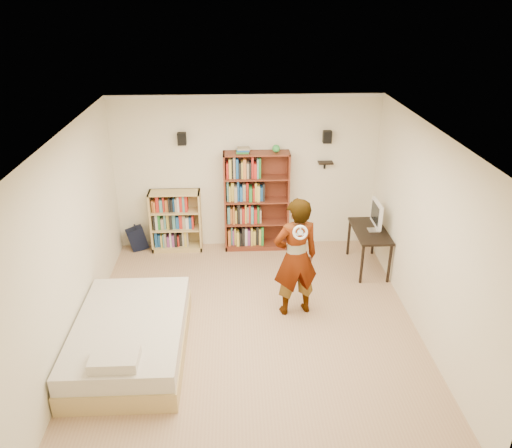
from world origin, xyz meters
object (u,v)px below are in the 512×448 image
at_px(person, 296,258).
at_px(low_bookshelf, 176,221).
at_px(daybed, 130,333).
at_px(computer_desk, 368,249).
at_px(tall_bookshelf, 256,202).

bearing_deg(person, low_bookshelf, -59.95).
distance_m(low_bookshelf, daybed, 2.84).
bearing_deg(person, daybed, 7.89).
relative_size(low_bookshelf, computer_desk, 1.07).
xyz_separation_m(tall_bookshelf, computer_desk, (1.80, -0.81, -0.54)).
bearing_deg(low_bookshelf, computer_desk, -14.20).
height_order(computer_desk, person, person).
bearing_deg(tall_bookshelf, daybed, -121.45).
xyz_separation_m(low_bookshelf, person, (1.85, -2.00, 0.33)).
distance_m(computer_desk, person, 1.88).
bearing_deg(low_bookshelf, daybed, -96.39).
relative_size(tall_bookshelf, low_bookshelf, 1.61).
bearing_deg(low_bookshelf, person, -47.21).
height_order(low_bookshelf, computer_desk, low_bookshelf).
bearing_deg(daybed, computer_desk, 29.60).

